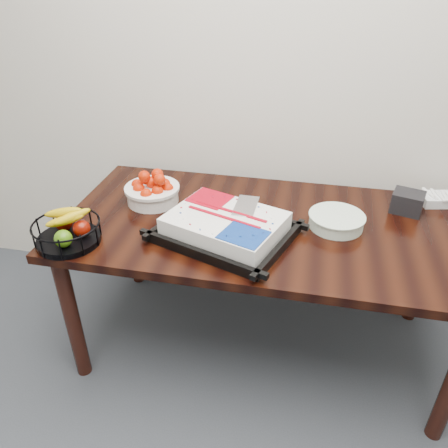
% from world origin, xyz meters
% --- Properties ---
extents(table, '(1.80, 0.90, 0.75)m').
position_xyz_m(table, '(0.00, 2.00, 0.66)').
color(table, black).
rests_on(table, ground).
extents(cake_tray, '(0.63, 0.56, 0.11)m').
position_xyz_m(cake_tray, '(-0.15, 1.85, 0.80)').
color(cake_tray, black).
rests_on(cake_tray, table).
extents(tangerine_bowl, '(0.26, 0.26, 0.17)m').
position_xyz_m(tangerine_bowl, '(-0.55, 2.08, 0.82)').
color(tangerine_bowl, white).
rests_on(tangerine_bowl, table).
extents(fruit_basket, '(0.28, 0.28, 0.15)m').
position_xyz_m(fruit_basket, '(-0.78, 1.67, 0.81)').
color(fruit_basket, black).
rests_on(fruit_basket, table).
extents(plate_stack, '(0.24, 0.24, 0.06)m').
position_xyz_m(plate_stack, '(0.31, 2.03, 0.78)').
color(plate_stack, white).
rests_on(plate_stack, table).
extents(fork_bag, '(0.20, 0.15, 0.05)m').
position_xyz_m(fork_bag, '(0.80, 2.35, 0.78)').
color(fork_bag, silver).
rests_on(fork_bag, table).
extents(napkin_box, '(0.16, 0.15, 0.10)m').
position_xyz_m(napkin_box, '(0.63, 2.24, 0.80)').
color(napkin_box, black).
rests_on(napkin_box, table).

